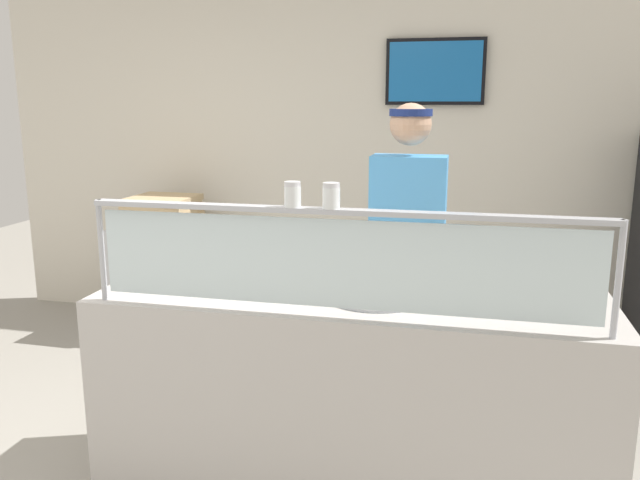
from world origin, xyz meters
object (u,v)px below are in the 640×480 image
object	(u,v)px
pizza_tray	(376,293)
pepper_flake_shaker	(331,197)
pizza_server	(379,290)
pizza_box_stack	(163,211)
parmesan_shaker	(292,196)
worker_figure	(408,251)

from	to	relation	value
pizza_tray	pepper_flake_shaker	size ratio (longest dim) A/B	4.62
pizza_tray	pepper_flake_shaker	bearing A→B (deg)	-114.32
pizza_server	pizza_box_stack	xyz separation A→B (m)	(-1.90, 1.80, -0.04)
pepper_flake_shaker	parmesan_shaker	bearing A→B (deg)	-180.00
pepper_flake_shaker	pizza_box_stack	distance (m)	2.76
pizza_tray	parmesan_shaker	world-z (taller)	parmesan_shaker
pepper_flake_shaker	pizza_box_stack	size ratio (longest dim) A/B	0.19
pizza_server	worker_figure	xyz separation A→B (m)	(0.06, 0.66, 0.02)
parmesan_shaker	pizza_box_stack	xyz separation A→B (m)	(-1.60, 2.08, -0.47)
parmesan_shaker	pizza_server	bearing A→B (deg)	43.18
pizza_tray	parmesan_shaker	size ratio (longest dim) A/B	4.61
pizza_server	parmesan_shaker	world-z (taller)	parmesan_shaker
pizza_tray	pizza_server	bearing A→B (deg)	-58.70
pizza_box_stack	worker_figure	bearing A→B (deg)	-30.29
pepper_flake_shaker	worker_figure	world-z (taller)	worker_figure
parmesan_shaker	pizza_box_stack	distance (m)	2.67
pizza_server	parmesan_shaker	bearing A→B (deg)	-129.72
parmesan_shaker	worker_figure	bearing A→B (deg)	69.29
worker_figure	pepper_flake_shaker	bearing A→B (deg)	-102.34
pizza_server	pepper_flake_shaker	size ratio (longest dim) A/B	2.89
pizza_server	pizza_box_stack	bearing A→B (deg)	143.59
pepper_flake_shaker	worker_figure	size ratio (longest dim) A/B	0.06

